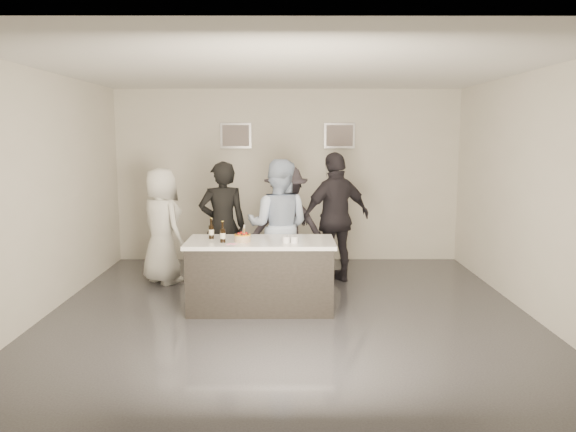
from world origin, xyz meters
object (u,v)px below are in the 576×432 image
Objects in this scene: person_guest_right at (336,218)px; person_guest_back at (286,224)px; cake at (243,239)px; person_guest_left at (162,226)px; beer_bottle_a at (211,229)px; person_main_black at (223,226)px; beer_bottle_b at (223,232)px; person_main_blue at (278,226)px; bar_counter at (261,275)px.

person_guest_back is at bearing -27.15° from person_guest_right.
person_guest_left is (-1.32, 1.42, -0.07)m from cake.
cake is 0.47m from beer_bottle_a.
person_main_black reaches higher than cake.
person_guest_left is (-0.90, 1.22, -0.16)m from beer_bottle_a.
beer_bottle_b is at bearing -55.49° from beer_bottle_a.
cake is 1.57m from person_guest_back.
beer_bottle_a is (-0.42, 0.20, 0.09)m from cake.
person_guest_back is (0.54, 1.48, -0.06)m from cake.
person_main_blue is 1.09× the size of person_guest_left.
cake is at bearing 21.52° from person_guest_right.
bar_counter is at bearing -9.47° from beer_bottle_a.
cake is at bearing 59.24° from person_guest_back.
person_main_blue reaches higher than person_guest_left.
person_main_black is 1.02m from person_guest_left.
beer_bottle_b reaches higher than cake.
cake is 0.11× the size of person_main_black.
person_guest_right is 1.12× the size of person_guest_back.
bar_counter is at bearing 23.62° from cake.
bar_counter is at bearing -175.80° from person_guest_left.
person_main_black is 0.98× the size of person_main_blue.
person_main_black is at bearing 109.05° from cake.
person_guest_left reaches higher than beer_bottle_a.
person_main_black is at bearing 96.53° from beer_bottle_b.
person_main_black is at bearing -155.47° from person_guest_left.
bar_counter is 7.15× the size of beer_bottle_b.
person_guest_left is at bearing -26.08° from person_guest_right.
person_guest_left is 0.88× the size of person_guest_right.
bar_counter is at bearing 66.23° from person_guest_back.
person_guest_left is at bearing -32.81° from person_main_black.
cake is 1.04m from person_main_blue.
beer_bottle_b is at bearing 171.16° from person_guest_left.
person_main_black is 0.94× the size of person_guest_right.
person_main_blue is 1.07× the size of person_guest_back.
person_main_black is 0.81m from person_main_blue.
person_guest_left reaches higher than cake.
person_guest_back is at bearing 62.97° from beer_bottle_b.
person_main_black is (0.05, 0.87, -0.11)m from beer_bottle_a.
person_main_black is at bearing 13.56° from person_guest_back.
person_guest_right is at bearing 48.85° from cake.
person_guest_back is (0.96, 1.27, -0.15)m from beer_bottle_a.
beer_bottle_a is 0.15× the size of person_guest_left.
person_guest_right is at bearing 52.17° from bar_counter.
bar_counter is 1.01m from person_main_blue.
person_main_blue reaches higher than bar_counter.
person_guest_right is (1.29, 1.48, 0.04)m from cake.
person_guest_right is at bearing 44.99° from beer_bottle_b.
bar_counter is 1.06× the size of person_guest_back.
person_main_black reaches higher than bar_counter.
person_guest_left is (-1.08, 1.47, -0.16)m from beer_bottle_b.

